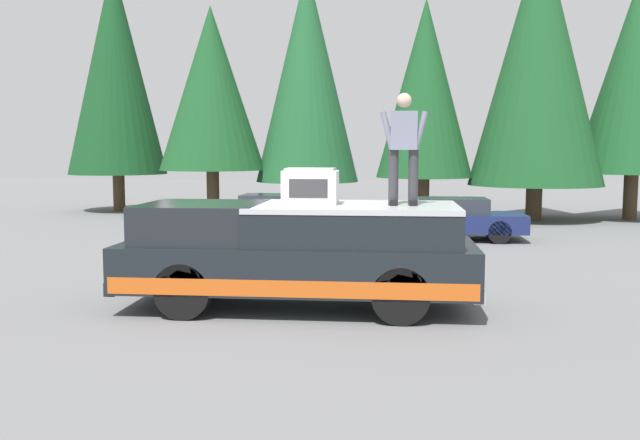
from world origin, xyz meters
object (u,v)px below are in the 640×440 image
at_px(parked_car_navy, 449,219).
at_px(parked_car_white, 271,214).
at_px(compressor_unit, 311,186).
at_px(person_on_truck_bed, 404,146).
at_px(pickup_truck, 298,253).

relative_size(parked_car_navy, parked_car_white, 1.00).
relative_size(compressor_unit, person_on_truck_bed, 0.50).
relative_size(person_on_truck_bed, parked_car_white, 0.41).
bearing_deg(person_on_truck_bed, pickup_truck, 87.43).
relative_size(person_on_truck_bed, parked_car_navy, 0.41).
relative_size(pickup_truck, parked_car_white, 1.35).
distance_m(person_on_truck_bed, parked_car_white, 10.42).
xyz_separation_m(pickup_truck, parked_car_white, (9.47, 2.06, -0.29)).
relative_size(compressor_unit, parked_car_navy, 0.20).
bearing_deg(person_on_truck_bed, parked_car_white, 21.11).
bearing_deg(parked_car_navy, parked_car_white, 79.55).
bearing_deg(pickup_truck, parked_car_navy, -19.95).
bearing_deg(person_on_truck_bed, parked_car_navy, -9.71).
bearing_deg(parked_car_navy, pickup_truck, 160.05).
distance_m(person_on_truck_bed, parked_car_navy, 8.94).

